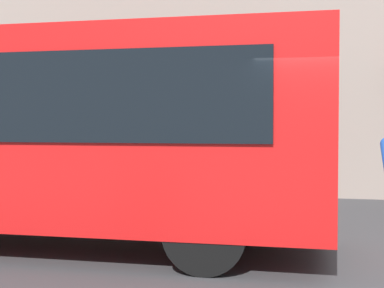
% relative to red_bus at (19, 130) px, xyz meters
% --- Properties ---
extents(ground_plane, '(60.00, 60.00, 0.00)m').
position_rel_red_bus_xyz_m(ground_plane, '(-4.85, 0.29, -1.68)').
color(ground_plane, '#38383A').
extents(red_bus, '(9.05, 2.54, 3.08)m').
position_rel_red_bus_xyz_m(red_bus, '(0.00, 0.00, 0.00)').
color(red_bus, red).
rests_on(red_bus, ground_plane).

